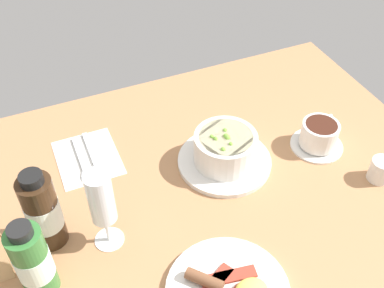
{
  "coord_description": "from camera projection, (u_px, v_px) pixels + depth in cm",
  "views": [
    {
      "loc": [
        29.11,
        59.29,
        75.94
      ],
      "look_at": [
        1.36,
        -5.4,
        8.89
      ],
      "focal_mm": 42.9,
      "sensor_mm": 36.0,
      "label": 1
    }
  ],
  "objects": [
    {
      "name": "cutlery_setting",
      "position": [
        88.0,
        159.0,
        1.06
      ],
      "size": [
        13.92,
        16.98,
        0.9
      ],
      "color": "silver",
      "rests_on": "ground_plane"
    },
    {
      "name": "sauce_bottle_green",
      "position": [
        33.0,
        261.0,
        0.78
      ],
      "size": [
        6.23,
        6.23,
        17.53
      ],
      "color": "#337233",
      "rests_on": "ground_plane"
    },
    {
      "name": "wine_glass",
      "position": [
        101.0,
        201.0,
        0.82
      ],
      "size": [
        5.8,
        5.8,
        18.57
      ],
      "color": "white",
      "rests_on": "ground_plane"
    },
    {
      "name": "coffee_cup",
      "position": [
        319.0,
        136.0,
        1.07
      ],
      "size": [
        12.49,
        12.41,
        6.84
      ],
      "color": "silver",
      "rests_on": "ground_plane"
    },
    {
      "name": "sauce_bottle_brown",
      "position": [
        43.0,
        213.0,
        0.85
      ],
      "size": [
        6.51,
        6.51,
        18.42
      ],
      "color": "#382314",
      "rests_on": "ground_plane"
    },
    {
      "name": "ground_plane",
      "position": [
        207.0,
        192.0,
        1.01
      ],
      "size": [
        110.0,
        84.0,
        3.0
      ],
      "primitive_type": "cube",
      "color": "#A8754C"
    },
    {
      "name": "creamer_jug",
      "position": [
        380.0,
        170.0,
        1.0
      ],
      "size": [
        5.94,
        4.92,
        5.89
      ],
      "color": "silver",
      "rests_on": "ground_plane"
    },
    {
      "name": "porridge_bowl",
      "position": [
        225.0,
        150.0,
        1.03
      ],
      "size": [
        21.39,
        21.39,
        9.11
      ],
      "color": "silver",
      "rests_on": "ground_plane"
    }
  ]
}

